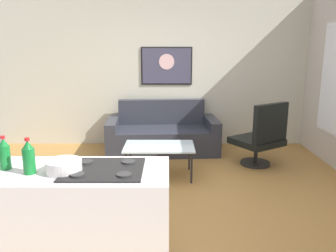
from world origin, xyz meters
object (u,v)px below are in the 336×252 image
object	(u,v)px
mixing_bowl	(64,166)
wall_painting	(167,66)
couch	(163,135)
coffee_table	(160,148)
armchair	(262,137)
soda_bottle_2	(29,157)
soda_bottle	(5,154)

from	to	relation	value
mixing_bowl	wall_painting	bearing A→B (deg)	79.09
couch	wall_painting	xyz separation A→B (m)	(0.07, 0.46, 1.20)
coffee_table	mixing_bowl	bearing A→B (deg)	-106.30
armchair	soda_bottle_2	distance (m)	3.69
coffee_table	mixing_bowl	distance (m)	2.40
couch	soda_bottle	distance (m)	3.66
couch	coffee_table	bearing A→B (deg)	-91.21
armchair	wall_painting	distance (m)	2.19
wall_painting	mixing_bowl	bearing A→B (deg)	-100.91
armchair	soda_bottle_2	bearing A→B (deg)	-132.62
armchair	mixing_bowl	distance (m)	3.50
soda_bottle_2	wall_painting	size ratio (longest dim) A/B	0.29
armchair	soda_bottle_2	world-z (taller)	soda_bottle_2
soda_bottle	mixing_bowl	world-z (taller)	soda_bottle
couch	armchair	world-z (taller)	armchair
coffee_table	wall_painting	world-z (taller)	wall_painting
wall_painting	soda_bottle	bearing A→B (deg)	-107.64
wall_painting	couch	bearing A→B (deg)	-99.19
coffee_table	soda_bottle	world-z (taller)	soda_bottle
wall_painting	coffee_table	bearing A→B (deg)	-93.42
couch	armchair	distance (m)	1.75
soda_bottle	coffee_table	bearing A→B (deg)	62.63
mixing_bowl	soda_bottle_2	bearing A→B (deg)	-174.39
mixing_bowl	wall_painting	distance (m)	4.03
coffee_table	soda_bottle_2	world-z (taller)	soda_bottle_2
coffee_table	armchair	bearing A→B (deg)	15.00
mixing_bowl	coffee_table	bearing A→B (deg)	73.70
coffee_table	mixing_bowl	world-z (taller)	mixing_bowl
armchair	wall_painting	bearing A→B (deg)	139.42
coffee_table	wall_painting	distance (m)	1.99
couch	soda_bottle_2	xyz separation A→B (m)	(-0.93, -3.48, 0.75)
couch	soda_bottle_2	size ratio (longest dim) A/B	7.24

